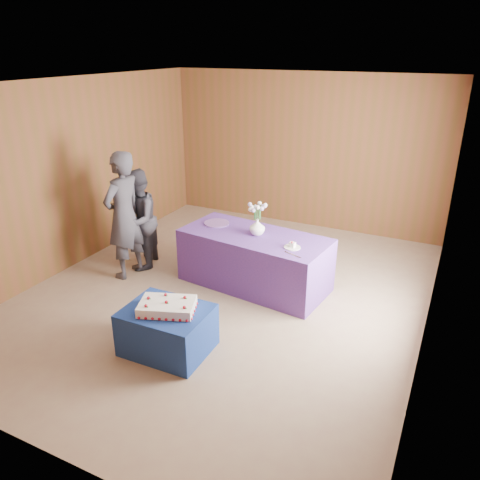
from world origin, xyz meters
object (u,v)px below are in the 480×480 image
Objects in this scene: serving_table at (254,260)px; guest_left at (124,216)px; vase at (257,227)px; sheet_cake at (167,306)px; guest_right at (138,220)px; cake_table at (167,330)px.

guest_left is (-1.77, -0.51, 0.53)m from serving_table.
vase reaches higher than serving_table.
serving_table is 1.92m from guest_left.
guest_left is (-1.79, -0.53, 0.05)m from vase.
guest_right is (-1.56, 1.58, 0.19)m from sheet_cake.
sheet_cake is 2.23m from guest_right.
vase is at bearing 62.73° from sheet_cake.
cake_table is 1.29× the size of sheet_cake.
guest_right reaches higher than serving_table.
cake_table is at bearing -89.98° from serving_table.
guest_left is (-1.55, 1.28, 0.66)m from cake_table.
vase is at bearing 81.27° from cake_table.
vase is (0.22, 1.82, 0.31)m from sheet_cake.
vase reaches higher than sheet_cake.
guest_right is (-1.79, -0.24, -0.11)m from vase.
cake_table is 2.11m from guest_left.
serving_table reaches higher than sheet_cake.
serving_table is 0.48m from vase.
cake_table is at bearing 55.02° from guest_left.
serving_table is 1.10× the size of guest_left.
sheet_cake is at bearing 55.29° from guest_left.
cake_table is 4.17× the size of vase.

